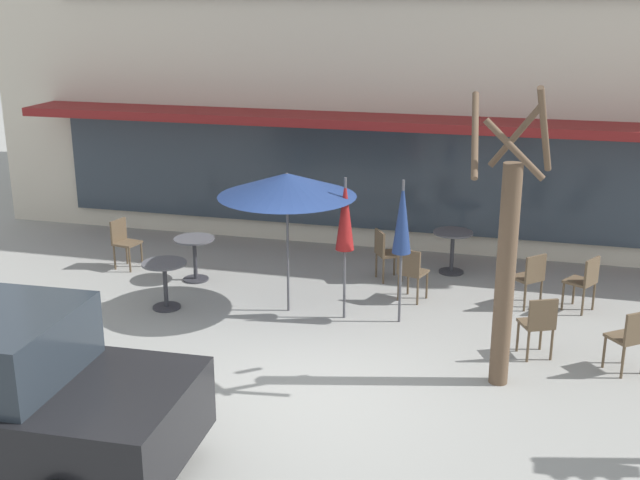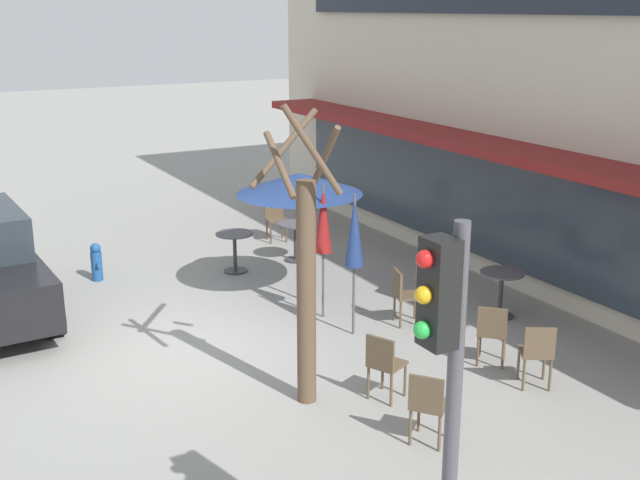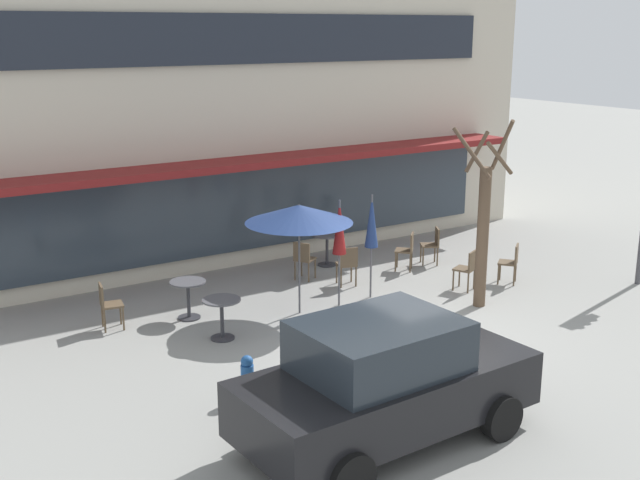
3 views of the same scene
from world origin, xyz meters
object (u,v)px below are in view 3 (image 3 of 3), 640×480
cafe_chair_0 (468,267)px  fire_hydrant (247,377)px  patio_umbrella_corner_open (372,222)px  street_tree (483,226)px  parked_sedan (385,381)px  cafe_chair_4 (433,243)px  patio_umbrella_green_folded (299,214)px  cafe_chair_3 (511,261)px  cafe_table_by_tree (188,293)px  patio_umbrella_cream_folded (339,228)px  cafe_chair_5 (347,263)px  cafe_table_streetside (327,244)px  cafe_table_near_wall (222,312)px  cafe_chair_2 (108,303)px  cafe_chair_6 (304,258)px  cafe_chair_1 (407,248)px

cafe_chair_0 → fire_hydrant: size_ratio=1.26×
patio_umbrella_corner_open → street_tree: (1.54, -1.64, 0.05)m
parked_sedan → street_tree: street_tree is taller
cafe_chair_4 → parked_sedan: (-6.16, -6.10, 0.35)m
patio_umbrella_green_folded → cafe_chair_3: bearing=-10.8°
cafe_table_by_tree → cafe_chair_4: (6.41, 0.22, 0.01)m
patio_umbrella_cream_folded → fire_hydrant: size_ratio=3.12×
street_tree → cafe_table_by_tree: bearing=154.0°
patio_umbrella_cream_folded → cafe_chair_5: bearing=47.4°
cafe_table_streetside → cafe_chair_4: (2.16, -1.30, 0.01)m
cafe_table_near_wall → cafe_chair_3: 6.83m
cafe_chair_4 → cafe_table_by_tree: bearing=-178.0°
patio_umbrella_cream_folded → parked_sedan: patio_umbrella_cream_folded is taller
cafe_chair_5 → parked_sedan: size_ratio=0.21×
patio_umbrella_corner_open → cafe_chair_0: size_ratio=2.47×
cafe_chair_4 → cafe_table_near_wall: bearing=-166.4°
patio_umbrella_corner_open → fire_hydrant: bearing=-147.7°
cafe_table_streetside → parked_sedan: (-4.00, -7.39, 0.36)m
cafe_chair_2 → cafe_chair_4: size_ratio=1.00×
patio_umbrella_green_folded → fire_hydrant: 4.21m
patio_umbrella_green_folded → parked_sedan: bearing=-109.1°
cafe_table_near_wall → patio_umbrella_corner_open: 3.83m
patio_umbrella_corner_open → street_tree: street_tree is taller
cafe_chair_2 → street_tree: street_tree is taller
cafe_table_near_wall → cafe_chair_6: cafe_chair_6 is taller
cafe_chair_6 → fire_hydrant: (-3.87, -4.56, -0.17)m
cafe_chair_6 → parked_sedan: bearing=-113.5°
cafe_chair_0 → patio_umbrella_green_folded: bearing=168.3°
cafe_chair_0 → cafe_chair_2: size_ratio=1.00×
cafe_chair_4 → cafe_chair_5: same height
cafe_chair_4 → cafe_chair_1: bearing=-176.5°
patio_umbrella_cream_folded → cafe_chair_2: size_ratio=2.47×
cafe_chair_5 → fire_hydrant: cafe_chair_5 is taller
cafe_chair_5 → street_tree: (1.51, -2.54, 1.15)m
cafe_chair_6 → cafe_chair_4: bearing=-10.9°
patio_umbrella_cream_folded → cafe_chair_1: (2.72, 1.16, -1.10)m
cafe_table_streetside → cafe_chair_5: size_ratio=0.85×
cafe_chair_0 → patio_umbrella_cream_folded: bearing=165.9°
cafe_table_near_wall → cafe_table_by_tree: size_ratio=1.00×
cafe_chair_3 → cafe_chair_5: 3.62m
cafe_table_near_wall → cafe_chair_3: bearing=-4.6°
patio_umbrella_cream_folded → patio_umbrella_corner_open: 0.84m
patio_umbrella_corner_open → cafe_chair_2: patio_umbrella_corner_open is taller
patio_umbrella_cream_folded → cafe_chair_0: size_ratio=2.47×
patio_umbrella_corner_open → street_tree: 2.25m
cafe_table_near_wall → cafe_chair_5: bearing=19.2°
patio_umbrella_cream_folded → cafe_chair_4: patio_umbrella_cream_folded is taller
patio_umbrella_cream_folded → cafe_chair_3: (4.00, -0.88, -1.10)m
cafe_chair_2 → cafe_chair_5: 5.26m
cafe_chair_2 → street_tree: bearing=-22.9°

